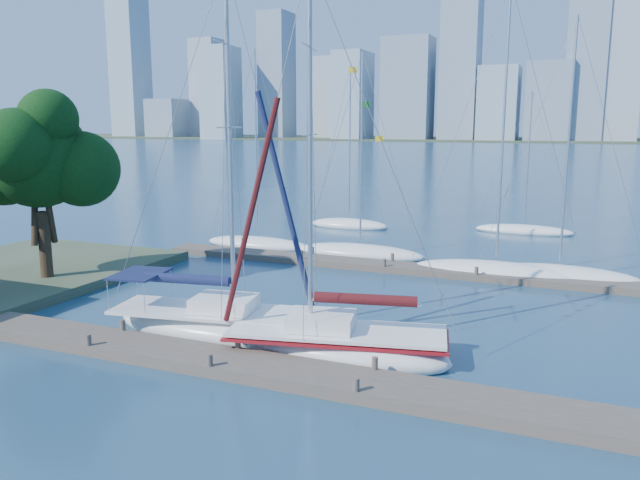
% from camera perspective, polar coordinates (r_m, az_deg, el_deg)
% --- Properties ---
extents(ground, '(700.00, 700.00, 0.00)m').
position_cam_1_polar(ground, '(21.69, -8.70, -11.48)').
color(ground, navy).
rests_on(ground, ground).
extents(near_dock, '(26.00, 2.00, 0.40)m').
position_cam_1_polar(near_dock, '(21.62, -8.71, -10.98)').
color(near_dock, '#4B4037').
rests_on(near_dock, ground).
extents(far_dock, '(30.00, 1.80, 0.36)m').
position_cam_1_polar(far_dock, '(35.11, 7.82, -2.56)').
color(far_dock, '#4B4037').
rests_on(far_dock, ground).
extents(far_shore, '(800.00, 100.00, 1.50)m').
position_cam_1_polar(far_shore, '(337.37, 21.01, 8.50)').
color(far_shore, '#38472D').
rests_on(far_shore, ground).
extents(tree, '(7.11, 6.50, 9.73)m').
position_cam_1_polar(tree, '(33.58, -24.40, 7.11)').
color(tree, '#2F2114').
rests_on(tree, ground).
extents(sailboat_navy, '(8.65, 4.00, 14.28)m').
position_cam_1_polar(sailboat_navy, '(24.76, -9.97, -5.90)').
color(sailboat_navy, white).
rests_on(sailboat_navy, ground).
extents(sailboat_maroon, '(8.58, 4.33, 13.86)m').
position_cam_1_polar(sailboat_maroon, '(22.17, 1.52, -7.81)').
color(sailboat_maroon, white).
rests_on(sailboat_maroon, ground).
extents(bg_boat_0, '(7.76, 2.93, 13.10)m').
position_cam_1_polar(bg_boat_0, '(41.82, -5.69, -0.30)').
color(bg_boat_0, white).
rests_on(bg_boat_0, ground).
extents(bg_boat_1, '(8.47, 4.37, 12.59)m').
position_cam_1_polar(bg_boat_1, '(38.83, 3.69, -1.11)').
color(bg_boat_1, white).
rests_on(bg_boat_1, ground).
extents(bg_boat_3, '(9.29, 5.24, 15.41)m').
position_cam_1_polar(bg_boat_3, '(34.94, 15.79, -2.75)').
color(bg_boat_3, white).
rests_on(bg_boat_3, ground).
extents(bg_boat_4, '(8.22, 2.67, 13.72)m').
position_cam_1_polar(bg_boat_4, '(35.23, 21.01, -2.98)').
color(bg_boat_4, white).
rests_on(bg_boat_4, ground).
extents(bg_boat_6, '(6.71, 3.59, 12.81)m').
position_cam_1_polar(bg_boat_6, '(49.55, 2.67, 1.46)').
color(bg_boat_6, white).
rests_on(bg_boat_6, ground).
extents(bg_boat_7, '(7.36, 3.19, 10.75)m').
position_cam_1_polar(bg_boat_7, '(49.39, 18.15, 0.86)').
color(bg_boat_7, white).
rests_on(bg_boat_7, ground).
extents(skyline, '(502.08, 51.31, 123.73)m').
position_cam_1_polar(skyline, '(308.65, 24.73, 14.89)').
color(skyline, '#8497AA').
rests_on(skyline, ground).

